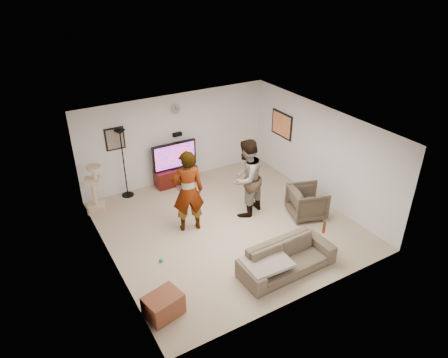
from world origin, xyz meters
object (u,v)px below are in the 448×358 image
person_right (246,178)px  armchair (307,202)px  person_left (188,191)px  tv_stand (176,176)px  floor_lamp (124,164)px  tv (174,156)px  cat_tree (93,189)px  beer_bottle (324,227)px  sofa (287,258)px  side_table (163,305)px

person_right → armchair: (1.24, -0.85, -0.60)m
person_left → person_right: size_ratio=1.02×
tv_stand → floor_lamp: (-1.40, 0.04, 0.69)m
tv → person_left: size_ratio=0.63×
person_right → cat_tree: bearing=-55.6°
beer_bottle → cat_tree: bearing=131.4°
beer_bottle → armchair: 1.58m
tv_stand → person_right: person_right is taller
floor_lamp → sofa: (1.84, -4.52, -0.64)m
cat_tree → sofa: cat_tree is taller
person_right → sofa: 2.35m
tv_stand → tv: size_ratio=0.93×
cat_tree → person_left: person_left is taller
side_table → armchair: bearing=15.6°
person_right → side_table: size_ratio=3.05×
sofa → person_right: bearing=78.0°
sofa → side_table: (-2.64, 0.15, -0.08)m
floor_lamp → sofa: bearing=-67.9°
floor_lamp → side_table: floor_lamp is taller
tv_stand → tv: bearing=0.0°
floor_lamp → beer_bottle: floor_lamp is taller
cat_tree → person_right: size_ratio=0.64×
beer_bottle → side_table: (-3.57, 0.15, -0.50)m
tv_stand → cat_tree: 2.38m
tv_stand → beer_bottle: beer_bottle is taller
tv → side_table: tv is taller
tv_stand → person_right: bearing=-69.2°
tv_stand → cat_tree: size_ratio=0.93×
person_right → side_table: bearing=10.0°
tv_stand → armchair: bearing=-56.0°
beer_bottle → floor_lamp: bearing=121.5°
sofa → floor_lamp: bearing=111.1°
cat_tree → tv_stand: bearing=7.2°
person_left → side_table: person_left is taller
person_right → beer_bottle: person_right is taller
side_table → tv: bearing=63.1°
cat_tree → armchair: bearing=-32.5°
person_right → side_table: (-3.06, -2.05, -0.77)m
person_right → sofa: size_ratio=0.97×
floor_lamp → cat_tree: (-0.92, -0.34, -0.30)m
tv → person_left: person_left is taller
armchair → side_table: size_ratio=1.31×
tv_stand → tv: tv is taller
floor_lamp → person_right: bearing=-45.6°
person_right → armchair: size_ratio=2.33×
cat_tree → armchair: size_ratio=1.50×
tv → armchair: 3.80m
cat_tree → person_right: 3.77m
tv → side_table: (-2.20, -4.33, -0.65)m
armchair → sofa: bearing=146.7°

